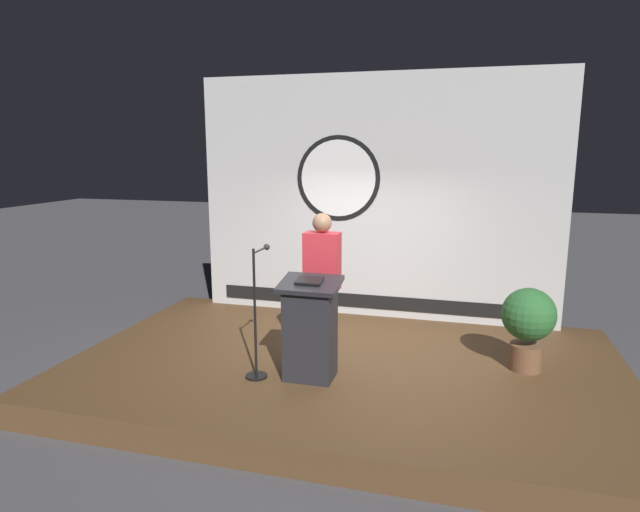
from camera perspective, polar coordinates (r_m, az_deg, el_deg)
name	(u,v)px	position (r m, az deg, el deg)	size (l,w,h in m)	color
ground_plane	(345,383)	(6.68, 2.67, -13.24)	(40.00, 40.00, 0.00)	#4C4C51
stage_platform	(345,371)	(6.62, 2.68, -12.05)	(6.40, 4.00, 0.30)	brown
banner_display	(374,199)	(7.93, 5.69, 6.01)	(5.27, 0.12, 3.52)	silver
podium	(310,329)	(5.89, -1.05, -7.72)	(0.64, 0.50, 1.13)	#26262B
speaker_person	(322,287)	(6.23, 0.22, -3.32)	(0.40, 0.26, 1.76)	black
microphone_stand	(257,332)	(6.00, -6.62, -7.93)	(0.24, 0.54, 1.44)	black
potted_plant	(528,321)	(6.53, 21.08, -6.41)	(0.59, 0.59, 0.95)	brown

